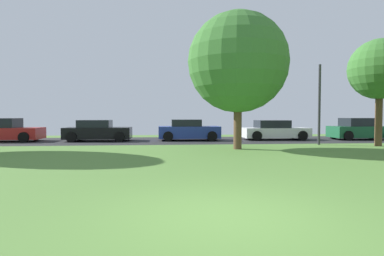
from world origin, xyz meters
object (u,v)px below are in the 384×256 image
Objects in this scene: street_lamp_post at (319,105)px; parked_car_green at (360,130)px; parked_car_black at (98,131)px; parked_car_blue at (189,131)px; oak_tree_right at (238,63)px; parked_car_red at (3,131)px; parked_car_white at (274,131)px; oak_tree_center at (380,70)px.

parked_car_green is at bearing 36.70° from street_lamp_post.
parked_car_black is 1.03× the size of parked_car_blue.
oak_tree_right is at bearing -159.60° from street_lamp_post.
parked_car_red is 23.55m from parked_car_green.
parked_car_green is 6.06m from street_lamp_post.
parked_car_white is at bearing 55.81° from oak_tree_right.
parked_car_green is at bearing -1.02° from parked_car_black.
parked_car_blue is (5.89, 0.03, 0.02)m from parked_car_black.
parked_car_red reaches higher than parked_car_black.
oak_tree_right is 5.81m from street_lamp_post.
parked_car_blue reaches higher than parked_car_black.
parked_car_green is (23.54, -0.44, 0.00)m from parked_car_red.
parked_car_black is 1.04× the size of parked_car_green.
oak_tree_right is at bearing -124.19° from parked_car_white.
oak_tree_right reaches higher than parked_car_black.
parked_car_black reaches higher than parked_car_white.
oak_tree_center is at bearing -51.16° from parked_car_white.
parked_car_green is (9.81, 5.40, -3.54)m from oak_tree_right.
parked_car_black is at bearing 178.98° from parked_car_green.
street_lamp_post is at bearing 158.84° from oak_tree_center.
parked_car_white is (-3.98, 4.95, -3.48)m from oak_tree_center.
oak_tree_right is 7.04m from parked_car_blue.
parked_car_black is at bearing 162.75° from oak_tree_center.
oak_tree_center is 1.26× the size of parked_car_red.
parked_car_red is at bearing 178.93° from parked_car_green.
parked_car_red is at bearing 156.95° from oak_tree_right.
street_lamp_post is (7.07, -3.84, 1.61)m from parked_car_blue.
oak_tree_right reaches higher than street_lamp_post.
oak_tree_center reaches higher than parked_car_blue.
street_lamp_post is at bearing -11.79° from parked_car_red.
parked_car_black is 17.65m from parked_car_green.
parked_car_red and parked_car_green have the same top height.
street_lamp_post reaches higher than parked_car_green.
oak_tree_center is at bearing -21.16° from street_lamp_post.
parked_car_blue is at bearing -179.73° from parked_car_white.
parked_car_white is at bearing 128.84° from oak_tree_center.
parked_car_black is (5.90, -0.13, -0.04)m from parked_car_red.
parked_car_white is 1.10× the size of parked_car_green.
parked_car_blue is at bearing 178.32° from parked_car_green.
parked_car_red is 5.90m from parked_car_black.
parked_car_red is (-13.73, 5.84, -3.54)m from oak_tree_right.
parked_car_black is 0.92× the size of street_lamp_post.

